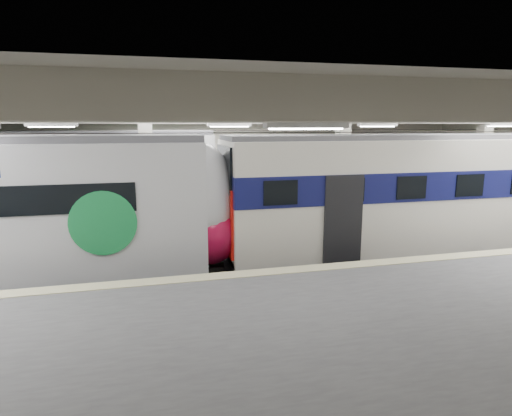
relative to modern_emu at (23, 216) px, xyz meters
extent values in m
cube|color=black|center=(6.61, 0.00, -2.34)|extent=(36.00, 24.00, 0.10)
cube|color=silver|center=(6.61, 0.00, 3.26)|extent=(36.00, 24.00, 0.20)
cube|color=beige|center=(6.61, 10.00, 0.46)|extent=(30.00, 0.10, 5.50)
cube|color=beige|center=(6.61, -10.00, 0.46)|extent=(30.00, 0.10, 5.50)
cube|color=#505052|center=(6.61, -6.50, -1.74)|extent=(30.00, 7.00, 1.10)
cube|color=beige|center=(6.61, -3.25, -1.18)|extent=(30.00, 0.50, 0.02)
cube|color=beige|center=(3.61, 3.00, 0.46)|extent=(0.50, 0.50, 5.50)
cube|color=beige|center=(11.61, 3.00, 0.46)|extent=(0.50, 0.50, 5.50)
cube|color=beige|center=(18.61, 3.00, 0.46)|extent=(0.50, 0.50, 5.50)
cube|color=beige|center=(6.61, 0.00, 2.96)|extent=(30.00, 18.00, 0.50)
cube|color=#59544C|center=(6.61, 0.00, -2.21)|extent=(30.00, 1.52, 0.16)
cube|color=#59544C|center=(6.61, 5.50, -2.21)|extent=(30.00, 1.52, 0.16)
cylinder|color=black|center=(6.61, 0.00, 2.41)|extent=(30.00, 0.03, 0.03)
cylinder|color=black|center=(6.61, 5.50, 2.41)|extent=(30.00, 0.03, 0.03)
cube|color=white|center=(6.61, -2.00, 2.63)|extent=(26.00, 8.40, 0.12)
ellipsoid|color=silver|center=(5.29, 0.00, 0.19)|extent=(2.33, 2.88, 3.87)
ellipsoid|color=#AE0E37|center=(5.41, 0.00, -0.68)|extent=(2.47, 2.94, 2.37)
cylinder|color=#198D44|center=(2.39, -1.50, -0.01)|extent=(1.82, 0.06, 1.82)
cube|color=silver|center=(13.05, 0.00, 0.19)|extent=(13.89, 3.04, 3.95)
cube|color=#11144E|center=(13.05, 0.00, 0.66)|extent=(13.93, 3.10, 0.96)
cube|color=red|center=(6.07, 0.00, -0.36)|extent=(0.08, 2.59, 2.17)
cube|color=black|center=(6.07, 0.00, 1.30)|extent=(0.08, 2.44, 1.42)
cube|color=#4C4C51|center=(13.05, 0.00, 2.25)|extent=(13.89, 2.37, 0.16)
cube|color=black|center=(13.05, 0.00, -1.94)|extent=(13.89, 2.13, 0.70)
cube|color=silver|center=(-1.05, 5.50, 0.22)|extent=(14.91, 3.47, 4.02)
cube|color=#198D44|center=(-1.05, 5.50, 0.75)|extent=(14.95, 3.54, 0.85)
cube|color=#4C4C51|center=(-1.05, 5.50, 2.34)|extent=(14.89, 2.94, 0.16)
cube|color=black|center=(-1.05, 5.50, -1.99)|extent=(14.90, 3.16, 0.60)
camera|label=1|loc=(3.74, -13.69, 2.68)|focal=30.00mm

